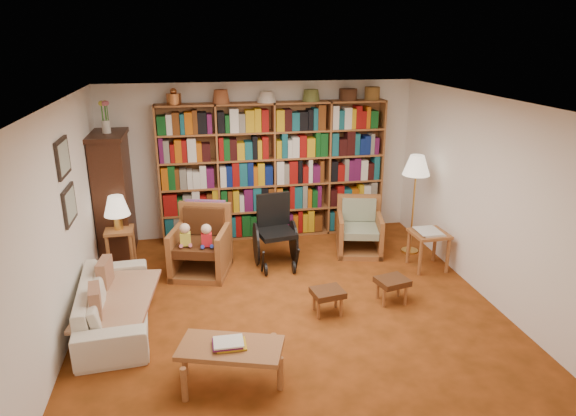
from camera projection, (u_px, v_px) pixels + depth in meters
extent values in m
plane|color=#964317|center=(288.00, 303.00, 6.42)|extent=(5.00, 5.00, 0.00)
plane|color=silver|center=(288.00, 101.00, 5.62)|extent=(5.00, 5.00, 0.00)
plane|color=white|center=(260.00, 160.00, 8.35)|extent=(5.00, 0.00, 5.00)
plane|color=white|center=(352.00, 318.00, 3.69)|extent=(5.00, 0.00, 5.00)
plane|color=white|center=(63.00, 222.00, 5.59)|extent=(0.00, 5.00, 5.00)
plane|color=white|center=(483.00, 197.00, 6.45)|extent=(0.00, 5.00, 5.00)
cube|color=#9A5D2F|center=(274.00, 171.00, 8.28)|extent=(3.60, 0.30, 2.20)
cube|color=#38180F|center=(114.00, 197.00, 7.60)|extent=(0.45, 0.90, 1.80)
cube|color=#38180F|center=(107.00, 135.00, 7.31)|extent=(0.50, 0.95, 0.06)
cylinder|color=silver|center=(106.00, 127.00, 7.27)|extent=(0.12, 0.12, 0.18)
cube|color=black|center=(63.00, 158.00, 5.66)|extent=(0.03, 0.52, 0.42)
cube|color=gray|center=(64.00, 158.00, 5.66)|extent=(0.01, 0.44, 0.34)
cube|color=black|center=(70.00, 205.00, 5.84)|extent=(0.03, 0.52, 0.42)
cube|color=gray|center=(71.00, 205.00, 5.84)|extent=(0.01, 0.44, 0.34)
imported|color=beige|center=(114.00, 303.00, 5.88)|extent=(1.92, 0.87, 0.54)
cube|color=beige|center=(119.00, 300.00, 5.88)|extent=(0.90, 1.48, 0.04)
cube|color=maroon|center=(105.00, 276.00, 6.13)|extent=(0.15, 0.37, 0.36)
cube|color=maroon|center=(96.00, 305.00, 5.48)|extent=(0.17, 0.37, 0.36)
cube|color=#9A5D2F|center=(119.00, 230.00, 7.20)|extent=(0.40, 0.40, 0.04)
cylinder|color=#9A5D2F|center=(108.00, 255.00, 7.12)|extent=(0.05, 0.05, 0.56)
cylinder|color=#9A5D2F|center=(132.00, 254.00, 7.18)|extent=(0.05, 0.05, 0.56)
cylinder|color=#9A5D2F|center=(111.00, 247.00, 7.41)|extent=(0.05, 0.05, 0.56)
cylinder|color=#9A5D2F|center=(134.00, 245.00, 7.47)|extent=(0.05, 0.05, 0.56)
cylinder|color=gold|center=(118.00, 222.00, 7.16)|extent=(0.12, 0.12, 0.20)
cone|color=beige|center=(116.00, 206.00, 7.08)|extent=(0.36, 0.36, 0.28)
cube|color=#9A5D2F|center=(202.00, 270.00, 7.22)|extent=(0.93, 0.96, 0.08)
cube|color=#9A5D2F|center=(176.00, 253.00, 7.07)|extent=(0.29, 0.77, 0.66)
cube|color=#9A5D2F|center=(225.00, 249.00, 7.19)|extent=(0.29, 0.77, 0.66)
cube|color=#9A5D2F|center=(200.00, 233.00, 7.41)|extent=(0.74, 0.29, 0.94)
cube|color=#482313|center=(200.00, 247.00, 7.07)|extent=(0.74, 0.79, 0.12)
cube|color=#482313|center=(199.00, 221.00, 7.27)|extent=(0.59, 0.26, 0.39)
cube|color=#C23367|center=(198.00, 214.00, 7.35)|extent=(0.58, 0.22, 0.42)
cube|color=#9A5D2F|center=(359.00, 250.00, 7.92)|extent=(0.80, 0.83, 0.07)
cube|color=#9A5D2F|center=(340.00, 235.00, 7.78)|extent=(0.22, 0.69, 0.59)
cube|color=#9A5D2F|center=(378.00, 233.00, 7.89)|extent=(0.22, 0.69, 0.59)
cube|color=#9A5D2F|center=(354.00, 220.00, 8.08)|extent=(0.67, 0.22, 0.83)
cube|color=gray|center=(360.00, 230.00, 7.78)|extent=(0.64, 0.68, 0.11)
cube|color=gray|center=(355.00, 210.00, 7.96)|extent=(0.53, 0.21, 0.35)
cube|color=black|center=(276.00, 233.00, 7.33)|extent=(0.58, 0.58, 0.07)
cube|color=black|center=(273.00, 209.00, 7.47)|extent=(0.50, 0.14, 0.50)
cylinder|color=black|center=(256.00, 244.00, 7.44)|extent=(0.03, 0.62, 0.62)
cylinder|color=black|center=(293.00, 241.00, 7.54)|extent=(0.03, 0.62, 0.62)
cylinder|color=black|center=(266.00, 269.00, 7.14)|extent=(0.03, 0.18, 0.18)
cylinder|color=black|center=(294.00, 267.00, 7.21)|extent=(0.03, 0.18, 0.18)
cylinder|color=gold|center=(410.00, 251.00, 7.95)|extent=(0.26, 0.26, 0.03)
cylinder|color=gold|center=(413.00, 212.00, 7.75)|extent=(0.03, 0.03, 1.28)
cone|color=beige|center=(417.00, 165.00, 7.51)|extent=(0.40, 0.40, 0.29)
cube|color=#9A5D2F|center=(429.00, 234.00, 7.23)|extent=(0.51, 0.51, 0.04)
cylinder|color=#9A5D2F|center=(420.00, 258.00, 7.09)|extent=(0.05, 0.05, 0.50)
cylinder|color=#9A5D2F|center=(448.00, 256.00, 7.17)|extent=(0.05, 0.05, 0.50)
cylinder|color=#9A5D2F|center=(408.00, 247.00, 7.48)|extent=(0.05, 0.05, 0.50)
cylinder|color=#9A5D2F|center=(435.00, 245.00, 7.55)|extent=(0.05, 0.05, 0.50)
cube|color=silver|center=(430.00, 231.00, 7.22)|extent=(0.32, 0.39, 0.03)
cube|color=#482313|center=(328.00, 293.00, 6.10)|extent=(0.41, 0.37, 0.07)
cylinder|color=#9A5D2F|center=(318.00, 310.00, 6.03)|extent=(0.04, 0.04, 0.24)
cylinder|color=#9A5D2F|center=(341.00, 308.00, 6.07)|extent=(0.04, 0.04, 0.24)
cylinder|color=#9A5D2F|center=(314.00, 301.00, 6.23)|extent=(0.04, 0.04, 0.24)
cylinder|color=#9A5D2F|center=(336.00, 299.00, 6.28)|extent=(0.04, 0.04, 0.24)
cube|color=#482313|center=(392.00, 281.00, 6.37)|extent=(0.44, 0.40, 0.07)
cylinder|color=#9A5D2F|center=(384.00, 298.00, 6.30)|extent=(0.04, 0.04, 0.24)
cylinder|color=#9A5D2F|center=(406.00, 296.00, 6.34)|extent=(0.04, 0.04, 0.24)
cylinder|color=#9A5D2F|center=(378.00, 290.00, 6.50)|extent=(0.04, 0.04, 0.24)
cylinder|color=#9A5D2F|center=(399.00, 288.00, 6.55)|extent=(0.04, 0.04, 0.24)
cube|color=#9A5D2F|center=(231.00, 348.00, 4.86)|extent=(1.08, 0.76, 0.05)
cylinder|color=#9A5D2F|center=(184.00, 385.00, 4.66)|extent=(0.06, 0.06, 0.35)
cylinder|color=#9A5D2F|center=(280.00, 373.00, 4.81)|extent=(0.06, 0.06, 0.35)
cylinder|color=#9A5D2F|center=(184.00, 359.00, 5.03)|extent=(0.06, 0.06, 0.35)
cylinder|color=#9A5D2F|center=(274.00, 349.00, 5.18)|extent=(0.06, 0.06, 0.35)
cube|color=brown|center=(230.00, 343.00, 4.84)|extent=(0.33, 0.29, 0.05)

